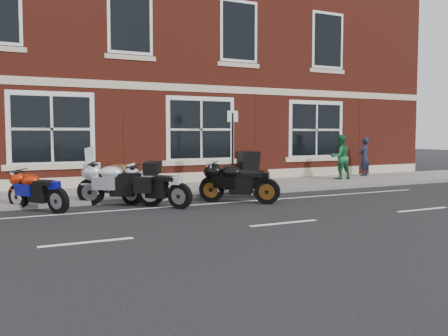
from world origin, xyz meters
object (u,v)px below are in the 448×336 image
Objects in this scene: moto_sport_red at (37,190)px; barrel_planter at (121,176)px; parking_sign at (233,144)px; pedestrian_right at (340,157)px; pedestrian_left at (364,157)px; moto_touring_silver at (118,182)px; moto_naked_black at (235,179)px; moto_sport_silver at (155,185)px; moto_sport_black at (238,182)px; a_board_sign at (248,166)px.

moto_sport_red is 4.34m from barrel_planter.
parking_sign is at bearing -33.97° from barrel_planter.
pedestrian_right reaches higher than moto_sport_red.
pedestrian_left is 9.84m from barrel_planter.
moto_touring_silver is 0.99× the size of moto_naked_black.
barrel_planter is 0.30× the size of parking_sign.
moto_sport_silver is at bearing -141.57° from parking_sign.
moto_sport_black is at bearing -43.63° from moto_sport_red.
parking_sign is (-6.83, -1.59, 0.62)m from pedestrian_left.
moto_sport_silver is at bearing 123.71° from moto_naked_black.
moto_touring_silver is at bearing 106.21° from moto_sport_silver.
moto_sport_silver is 1.66× the size of a_board_sign.
moto_touring_silver is 3.35m from moto_naked_black.
pedestrian_left is at bearing -48.18° from moto_naked_black.
pedestrian_right is at bearing -4.57° from pedestrian_left.
moto_sport_red is 1.03× the size of moto_sport_black.
moto_sport_red is 2.78m from moto_sport_silver.
moto_sport_silver reaches higher than moto_sport_red.
pedestrian_left reaches higher than moto_touring_silver.
moto_sport_black reaches higher than barrel_planter.
parking_sign is (3.17, 1.80, 0.97)m from moto_sport_silver.
moto_sport_black is at bearing -105.69° from parking_sign.
parking_sign reaches higher than pedestrian_right.
moto_naked_black is at bearing -3.97° from pedestrian_left.
pedestrian_right is (8.22, 2.74, 0.41)m from moto_sport_silver.
moto_sport_black is 4.62m from barrel_planter.
moto_naked_black is 1.19× the size of pedestrian_right.
pedestrian_right reaches higher than moto_sport_silver.
pedestrian_right is at bearing -41.78° from moto_touring_silver.
moto_sport_black is 2.37× the size of barrel_planter.
pedestrian_right is 1.54× the size of a_board_sign.
moto_sport_black is at bearing -44.24° from moto_sport_silver.
moto_touring_silver is 1.09× the size of moto_sport_silver.
moto_touring_silver is 4.21m from parking_sign.
moto_naked_black is at bearing -22.88° from moto_sport_silver.
moto_touring_silver is 0.98m from moto_sport_silver.
pedestrian_left is at bearing -20.65° from moto_sport_red.
a_board_sign is at bearing -14.45° from moto_naked_black.
moto_touring_silver is at bearing 115.72° from moto_sport_black.
pedestrian_left is at bearing -153.71° from pedestrian_right.
pedestrian_left is 0.94× the size of pedestrian_right.
pedestrian_left reaches higher than barrel_planter.
parking_sign is at bearing -5.94° from moto_sport_silver.
a_board_sign is 0.45× the size of parking_sign.
moto_sport_silver is at bearing -93.40° from moto_touring_silver.
pedestrian_right reaches higher than moto_sport_black.
parking_sign reaches higher than moto_sport_silver.
moto_touring_silver is 3.10m from moto_sport_black.
moto_sport_silver is at bearing -45.06° from moto_sport_red.
pedestrian_right reaches higher than barrel_planter.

